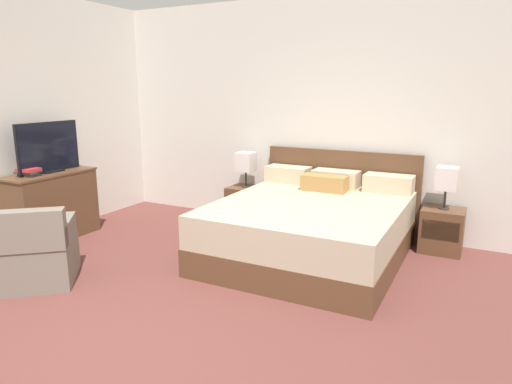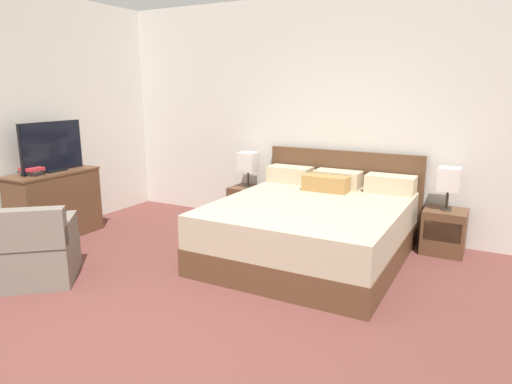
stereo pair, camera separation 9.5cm
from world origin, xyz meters
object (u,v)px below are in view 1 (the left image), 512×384
(table_lamp_right, at_px, (447,179))
(book_red_cover, at_px, (29,175))
(table_lamp_left, at_px, (246,162))
(book_blue_cover, at_px, (28,172))
(tv, at_px, (49,148))
(book_small_top, at_px, (28,170))
(armchair_by_window, at_px, (33,254))
(bed, at_px, (312,227))
(nightstand_left, at_px, (246,205))
(nightstand_right, at_px, (442,230))
(dresser, at_px, (52,205))

(table_lamp_right, relative_size, book_red_cover, 2.47)
(table_lamp_left, height_order, book_blue_cover, table_lamp_left)
(tv, xyz_separation_m, book_small_top, (0.01, -0.30, -0.21))
(book_small_top, relative_size, armchair_by_window, 0.23)
(book_red_cover, bearing_deg, bed, 20.71)
(book_blue_cover, relative_size, armchair_by_window, 0.25)
(table_lamp_left, xyz_separation_m, armchair_by_window, (-0.80, -2.64, -0.54))
(nightstand_left, bearing_deg, tv, -137.06)
(bed, relative_size, book_red_cover, 11.36)
(tv, height_order, armchair_by_window, tv)
(nightstand_left, relative_size, table_lamp_right, 1.05)
(bed, bearing_deg, armchair_by_window, -137.85)
(book_small_top, bearing_deg, nightstand_left, 47.89)
(nightstand_right, xyz_separation_m, tv, (-4.21, -1.62, 0.85))
(nightstand_left, bearing_deg, table_lamp_left, 90.00)
(book_small_top, xyz_separation_m, armchair_by_window, (0.93, -0.72, -0.60))
(dresser, distance_m, book_blue_cover, 0.51)
(bed, height_order, table_lamp_right, bed)
(tv, height_order, book_blue_cover, tv)
(bed, bearing_deg, book_red_cover, -159.29)
(nightstand_left, xyz_separation_m, book_red_cover, (-1.74, -1.92, 0.58))
(bed, xyz_separation_m, table_lamp_right, (1.23, 0.80, 0.49))
(book_red_cover, bearing_deg, nightstand_right, 24.53)
(bed, bearing_deg, table_lamp_left, 147.12)
(book_red_cover, xyz_separation_m, armchair_by_window, (0.93, -0.72, -0.54))
(table_lamp_left, relative_size, tv, 0.57)
(book_blue_cover, bearing_deg, bed, 20.68)
(bed, bearing_deg, dresser, -163.87)
(armchair_by_window, bearing_deg, dresser, 133.84)
(book_small_top, height_order, armchair_by_window, book_small_top)
(dresser, bearing_deg, table_lamp_left, 43.54)
(nightstand_left, bearing_deg, armchair_by_window, -106.91)
(bed, height_order, nightstand_right, bed)
(bed, xyz_separation_m, book_small_top, (-2.97, -1.12, 0.55))
(armchair_by_window, bearing_deg, tv, 132.74)
(table_lamp_left, xyz_separation_m, book_small_top, (-1.73, -1.92, 0.06))
(bed, xyz_separation_m, nightstand_left, (-1.23, 0.80, -0.09))
(book_blue_cover, xyz_separation_m, book_small_top, (0.01, 0.00, 0.03))
(table_lamp_right, height_order, book_small_top, table_lamp_right)
(tv, relative_size, book_red_cover, 4.34)
(book_small_top, bearing_deg, nightstand_right, 24.55)
(table_lamp_left, bearing_deg, armchair_by_window, -106.90)
(nightstand_right, height_order, table_lamp_right, table_lamp_right)
(tv, distance_m, book_small_top, 0.36)
(nightstand_right, distance_m, table_lamp_left, 2.53)
(nightstand_right, distance_m, book_red_cover, 4.65)
(dresser, bearing_deg, book_small_top, -87.70)
(book_red_cover, relative_size, book_blue_cover, 0.79)
(book_blue_cover, bearing_deg, book_red_cover, 0.00)
(book_red_cover, height_order, armchair_by_window, book_red_cover)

